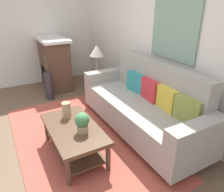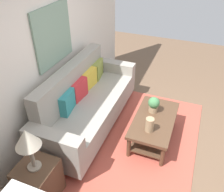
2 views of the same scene
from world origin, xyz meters
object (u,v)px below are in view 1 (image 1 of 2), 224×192
object	(u,v)px
side_table	(98,85)
floor_vase	(49,86)
coffee_table	(74,134)
fireplace	(55,63)
framed_painting	(174,29)
couch	(143,106)
table_lamp	(97,52)
throw_pillow_crimson	(151,90)
throw_pillow_mustard	(167,99)
potted_plant_tabletop	(82,122)
throw_pillow_olive	(188,110)
throw_pillow_teal	(137,82)
tabletop_vase	(66,110)

from	to	relation	value
side_table	floor_vase	xyz separation A→B (m)	(-0.43, -0.91, 0.01)
coffee_table	fireplace	world-z (taller)	fireplace
fireplace	framed_painting	world-z (taller)	framed_painting
coffee_table	framed_painting	world-z (taller)	framed_painting
couch	table_lamp	size ratio (longest dim) A/B	4.12
throw_pillow_crimson	floor_vase	world-z (taller)	throw_pillow_crimson
throw_pillow_crimson	throw_pillow_mustard	bearing A→B (deg)	0.00
fireplace	floor_vase	distance (m)	0.74
coffee_table	floor_vase	distance (m)	1.95
potted_plant_tabletop	table_lamp	bearing A→B (deg)	149.08
framed_painting	coffee_table	bearing A→B (deg)	-88.64
throw_pillow_mustard	framed_painting	bearing A→B (deg)	137.35
throw_pillow_olive	table_lamp	xyz separation A→B (m)	(-2.21, -0.20, 0.31)
throw_pillow_teal	table_lamp	distance (m)	1.16
throw_pillow_teal	floor_vase	xyz separation A→B (m)	(-1.54, -1.11, -0.39)
coffee_table	throw_pillow_teal	bearing A→B (deg)	107.82
throw_pillow_teal	tabletop_vase	bearing A→B (deg)	-84.76
tabletop_vase	floor_vase	bearing A→B (deg)	175.00
throw_pillow_mustard	fireplace	xyz separation A→B (m)	(-2.88, -0.79, -0.09)
throw_pillow_teal	throw_pillow_mustard	xyz separation A→B (m)	(0.74, 0.00, 0.00)
throw_pillow_olive	table_lamp	bearing A→B (deg)	-174.88
side_table	fireplace	size ratio (longest dim) A/B	0.48
throw_pillow_olive	framed_painting	world-z (taller)	framed_painting
throw_pillow_teal	throw_pillow_crimson	bearing A→B (deg)	0.00
coffee_table	framed_painting	xyz separation A→B (m)	(-0.04, 1.61, 1.23)
floor_vase	framed_painting	size ratio (longest dim) A/B	0.65
throw_pillow_mustard	table_lamp	distance (m)	1.88
table_lamp	floor_vase	world-z (taller)	table_lamp
side_table	coffee_table	bearing A→B (deg)	-35.35
throw_pillow_crimson	tabletop_vase	distance (m)	1.29
tabletop_vase	fireplace	bearing A→B (deg)	168.36
throw_pillow_crimson	side_table	world-z (taller)	throw_pillow_crimson
throw_pillow_teal	coffee_table	world-z (taller)	throw_pillow_teal
throw_pillow_crimson	throw_pillow_mustard	size ratio (longest dim) A/B	1.00
coffee_table	potted_plant_tabletop	bearing A→B (deg)	22.70
floor_vase	framed_painting	distance (m)	2.71
throw_pillow_teal	tabletop_vase	size ratio (longest dim) A/B	1.64
throw_pillow_olive	fireplace	size ratio (longest dim) A/B	0.31
throw_pillow_teal	tabletop_vase	world-z (taller)	throw_pillow_teal
throw_pillow_teal	framed_painting	world-z (taller)	framed_painting
potted_plant_tabletop	floor_vase	xyz separation A→B (m)	(-2.11, 0.09, -0.28)
couch	tabletop_vase	world-z (taller)	couch
throw_pillow_teal	coffee_table	bearing A→B (deg)	-72.18
coffee_table	table_lamp	distance (m)	1.98
throw_pillow_teal	table_lamp	xyz separation A→B (m)	(-1.10, -0.20, 0.31)
potted_plant_tabletop	side_table	xyz separation A→B (m)	(-1.68, 1.00, -0.29)
throw_pillow_teal	throw_pillow_olive	bearing A→B (deg)	0.00
throw_pillow_mustard	floor_vase	bearing A→B (deg)	-154.03
couch	potted_plant_tabletop	distance (m)	1.11
throw_pillow_olive	floor_vase	distance (m)	2.90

